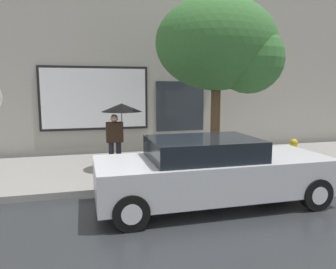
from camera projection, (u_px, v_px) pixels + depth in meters
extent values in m
plane|color=#282B2D|center=(182.00, 205.00, 6.68)|extent=(60.00, 60.00, 0.00)
cube|color=gray|center=(152.00, 167.00, 9.54)|extent=(20.00, 4.00, 0.15)
cube|color=#9E998E|center=(136.00, 55.00, 11.43)|extent=(20.00, 0.40, 7.00)
cube|color=black|center=(95.00, 98.00, 11.05)|extent=(3.63, 0.06, 2.16)
cube|color=silver|center=(95.00, 98.00, 11.02)|extent=(3.47, 0.03, 2.00)
cube|color=#262B33|center=(180.00, 106.00, 11.88)|extent=(1.80, 0.04, 1.80)
cone|color=#99999E|center=(218.00, 68.00, 11.90)|extent=(0.22, 0.24, 0.24)
cube|color=#B7BABF|center=(214.00, 175.00, 6.64)|extent=(4.75, 1.76, 0.72)
cube|color=black|center=(203.00, 148.00, 6.50)|extent=(2.14, 1.55, 0.41)
cylinder|color=black|center=(270.00, 173.00, 7.92)|extent=(0.64, 0.22, 0.64)
cylinder|color=silver|center=(270.00, 173.00, 7.92)|extent=(0.35, 0.24, 0.35)
cylinder|color=black|center=(316.00, 194.00, 6.37)|extent=(0.64, 0.22, 0.64)
cylinder|color=silver|center=(316.00, 194.00, 6.37)|extent=(0.35, 0.24, 0.35)
cylinder|color=black|center=(120.00, 184.00, 7.00)|extent=(0.64, 0.22, 0.64)
cylinder|color=silver|center=(120.00, 184.00, 7.00)|extent=(0.35, 0.24, 0.35)
cylinder|color=black|center=(131.00, 212.00, 5.45)|extent=(0.64, 0.22, 0.64)
cylinder|color=silver|center=(131.00, 212.00, 5.45)|extent=(0.35, 0.24, 0.35)
cylinder|color=yellow|center=(293.00, 154.00, 9.44)|extent=(0.22, 0.22, 0.65)
sphere|color=gold|center=(294.00, 143.00, 9.39)|extent=(0.23, 0.23, 0.23)
cylinder|color=gold|center=(297.00, 154.00, 9.28)|extent=(0.09, 0.12, 0.09)
cylinder|color=gold|center=(290.00, 152.00, 9.59)|extent=(0.09, 0.12, 0.09)
cylinder|color=yellow|center=(293.00, 164.00, 9.48)|extent=(0.30, 0.30, 0.06)
cylinder|color=black|center=(111.00, 156.00, 8.83)|extent=(0.14, 0.14, 0.77)
cylinder|color=black|center=(119.00, 156.00, 8.88)|extent=(0.14, 0.14, 0.77)
cube|color=black|center=(115.00, 132.00, 8.76)|extent=(0.45, 0.22, 0.54)
sphere|color=tan|center=(114.00, 118.00, 8.70)|extent=(0.21, 0.21, 0.21)
cylinder|color=#4C4C51|center=(122.00, 123.00, 8.77)|extent=(0.02, 0.02, 0.90)
cone|color=black|center=(122.00, 108.00, 8.71)|extent=(1.09, 1.09, 0.22)
cylinder|color=#4C3823|center=(215.00, 124.00, 8.99)|extent=(0.26, 0.26, 2.48)
ellipsoid|color=#33662D|center=(217.00, 44.00, 8.68)|extent=(3.31, 2.82, 2.48)
sphere|color=#33662D|center=(249.00, 59.00, 8.53)|extent=(1.82, 1.82, 1.82)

